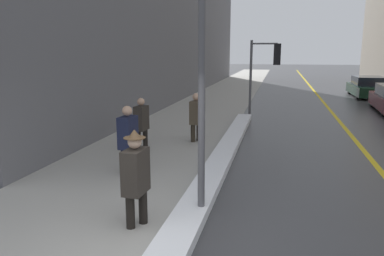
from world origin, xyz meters
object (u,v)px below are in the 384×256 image
at_px(pedestrian_in_glasses, 141,121).
at_px(parked_car_dark_green, 368,87).
at_px(pedestrian_trailing, 196,115).
at_px(pedestrian_nearside, 128,136).
at_px(traffic_light_near, 268,62).
at_px(lamp_post, 202,47).
at_px(pedestrian_in_fedora, 136,174).

distance_m(pedestrian_in_glasses, parked_car_dark_green, 17.85).
bearing_deg(pedestrian_trailing, pedestrian_nearside, -10.48).
bearing_deg(pedestrian_nearside, pedestrian_trailing, 169.52).
relative_size(traffic_light_near, pedestrian_in_glasses, 2.18).
relative_size(pedestrian_trailing, parked_car_dark_green, 0.34).
distance_m(lamp_post, pedestrian_in_fedora, 2.28).
bearing_deg(pedestrian_in_glasses, traffic_light_near, 158.02).
height_order(lamp_post, pedestrian_in_fedora, lamp_post).
relative_size(traffic_light_near, pedestrian_nearside, 2.07).
relative_size(pedestrian_in_glasses, parked_car_dark_green, 0.33).
xyz_separation_m(traffic_light_near, pedestrian_trailing, (-1.96, -5.49, -1.50)).
height_order(pedestrian_trailing, parked_car_dark_green, pedestrian_trailing).
bearing_deg(pedestrian_nearside, lamp_post, 51.68).
height_order(pedestrian_in_fedora, parked_car_dark_green, pedestrian_in_fedora).
distance_m(pedestrian_nearside, parked_car_dark_green, 19.45).
bearing_deg(parked_car_dark_green, pedestrian_nearside, 153.00).
height_order(traffic_light_near, parked_car_dark_green, traffic_light_near).
xyz_separation_m(traffic_light_near, parked_car_dark_green, (5.95, 8.53, -1.76)).
relative_size(pedestrian_in_fedora, pedestrian_trailing, 1.05).
xyz_separation_m(pedestrian_in_glasses, parked_car_dark_green, (9.25, 15.26, -0.24)).
relative_size(traffic_light_near, pedestrian_trailing, 2.13).
height_order(pedestrian_in_fedora, pedestrian_nearside, pedestrian_in_fedora).
bearing_deg(lamp_post, parked_car_dark_green, 71.04).
bearing_deg(lamp_post, pedestrian_in_fedora, -146.19).
height_order(pedestrian_in_glasses, pedestrian_trailing, pedestrian_trailing).
bearing_deg(pedestrian_trailing, pedestrian_in_fedora, 7.42).
height_order(traffic_light_near, pedestrian_in_glasses, traffic_light_near).
bearing_deg(pedestrian_in_fedora, lamp_post, 127.99).
bearing_deg(pedestrian_in_fedora, traffic_light_near, 176.07).
xyz_separation_m(lamp_post, pedestrian_nearside, (-2.14, 1.97, -1.99)).
height_order(lamp_post, pedestrian_nearside, lamp_post).
height_order(lamp_post, pedestrian_trailing, lamp_post).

